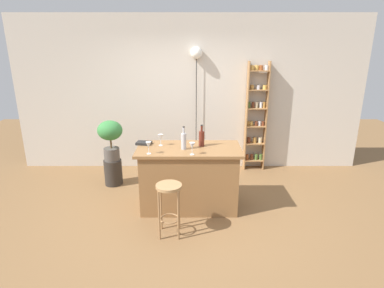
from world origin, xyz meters
name	(u,v)px	position (x,y,z in m)	size (l,w,h in m)	color
ground	(188,216)	(0.00, 0.00, 0.00)	(12.00, 12.00, 0.00)	brown
back_wall	(189,94)	(0.00, 1.95, 1.40)	(6.40, 0.10, 2.80)	beige
kitchen_counter	(189,177)	(0.00, 0.30, 0.45)	(1.45, 0.73, 0.90)	olive
bar_stool	(169,198)	(-0.23, -0.42, 0.50)	(0.32, 0.32, 0.67)	#997047
spice_shelf	(256,116)	(1.22, 1.79, 1.03)	(0.38, 0.18, 2.00)	#9E7042
plant_stool	(113,172)	(-1.29, 1.07, 0.22)	(0.30, 0.30, 0.43)	#2D2823
potted_plant	(110,136)	(-1.29, 1.07, 0.86)	(0.40, 0.36, 0.68)	#514C47
bottle_soda_blue	(201,138)	(0.18, 0.38, 1.02)	(0.08, 0.08, 0.31)	#5B2319
bottle_olive_oil	(183,141)	(-0.07, 0.24, 1.02)	(0.07, 0.07, 0.32)	#B2B2B7
wine_glass_left	(148,145)	(-0.52, 0.05, 1.02)	(0.07, 0.07, 0.16)	silver
wine_glass_center	(160,138)	(-0.40, 0.41, 1.02)	(0.07, 0.07, 0.16)	silver
wine_glass_right	(192,146)	(0.04, 0.02, 1.02)	(0.07, 0.07, 0.16)	silver
cookbook	(143,143)	(-0.65, 0.46, 0.92)	(0.21, 0.15, 0.04)	black
pendant_globe_light	(196,55)	(0.12, 1.84, 2.11)	(0.21, 0.21, 2.25)	black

